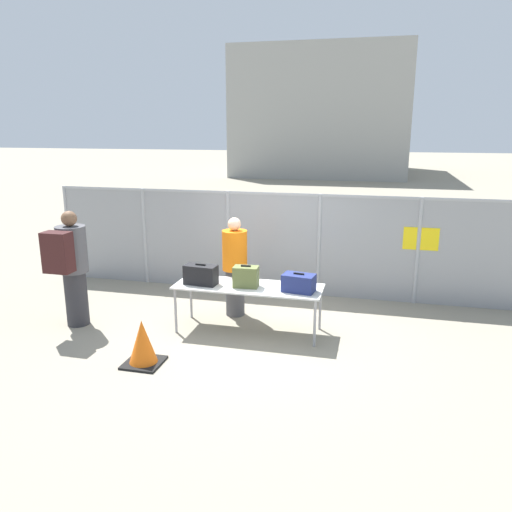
{
  "coord_description": "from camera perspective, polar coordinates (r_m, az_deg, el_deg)",
  "views": [
    {
      "loc": [
        1.88,
        -6.96,
        3.07
      ],
      "look_at": [
        0.01,
        0.62,
        1.05
      ],
      "focal_mm": 35.0,
      "sensor_mm": 36.0,
      "label": 1
    }
  ],
  "objects": [
    {
      "name": "traveler_hooded",
      "position": [
        8.24,
        -20.41,
        -0.91
      ],
      "size": [
        0.46,
        0.71,
        1.84
      ],
      "rotation": [
        0.0,
        0.0,
        -0.15
      ],
      "color": "#2D2D33",
      "rests_on": "ground_plane"
    },
    {
      "name": "security_worker_near",
      "position": [
        8.24,
        -2.43,
        -1.1
      ],
      "size": [
        0.41,
        0.41,
        1.66
      ],
      "rotation": [
        0.0,
        0.0,
        2.95
      ],
      "color": "#4C4C51",
      "rests_on": "ground_plane"
    },
    {
      "name": "utility_trailer",
      "position": [
        11.34,
        7.1,
        0.78
      ],
      "size": [
        3.27,
        2.15,
        0.68
      ],
      "color": "#4C6B47",
      "rests_on": "ground_plane"
    },
    {
      "name": "suitcase_navy",
      "position": [
        7.33,
        4.9,
        -3.08
      ],
      "size": [
        0.5,
        0.35,
        0.28
      ],
      "color": "navy",
      "rests_on": "inspection_table"
    },
    {
      "name": "ground_plane",
      "position": [
        7.84,
        -1.18,
        -8.56
      ],
      "size": [
        120.0,
        120.0,
        0.0
      ],
      "primitive_type": "plane",
      "color": "gray"
    },
    {
      "name": "traffic_cone",
      "position": [
        6.88,
        -12.83,
        -9.75
      ],
      "size": [
        0.49,
        0.49,
        0.62
      ],
      "color": "black",
      "rests_on": "ground_plane"
    },
    {
      "name": "inspection_table",
      "position": [
        7.61,
        -0.88,
        -3.76
      ],
      "size": [
        2.25,
        0.77,
        0.73
      ],
      "color": "silver",
      "rests_on": "ground_plane"
    },
    {
      "name": "suitcase_olive",
      "position": [
        7.5,
        -1.16,
        -2.38
      ],
      "size": [
        0.38,
        0.25,
        0.34
      ],
      "color": "#566033",
      "rests_on": "inspection_table"
    },
    {
      "name": "suitcase_black",
      "position": [
        7.67,
        -6.33,
        -2.14
      ],
      "size": [
        0.52,
        0.28,
        0.33
      ],
      "color": "black",
      "rests_on": "inspection_table"
    },
    {
      "name": "distant_hangar",
      "position": [
        35.98,
        8.03,
        15.73
      ],
      "size": [
        10.78,
        11.66,
        7.84
      ],
      "color": "#999993",
      "rests_on": "ground_plane"
    },
    {
      "name": "fence_section",
      "position": [
        9.36,
        2.02,
        1.75
      ],
      "size": [
        8.77,
        0.07,
        1.91
      ],
      "color": "#9EA0A5",
      "rests_on": "ground_plane"
    }
  ]
}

